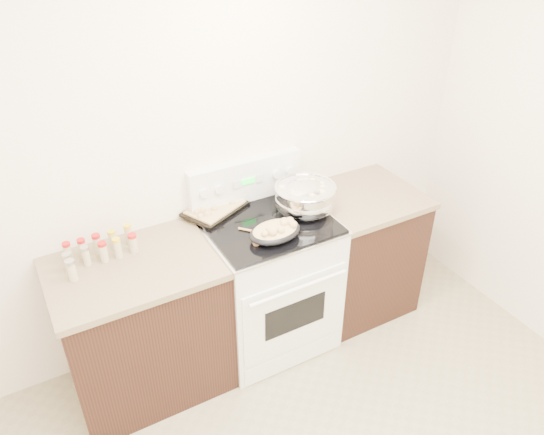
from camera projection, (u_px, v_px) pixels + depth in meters
room_shell at (391, 265)px, 1.60m from camera, size 4.10×3.60×2.75m
counter_left at (144, 326)px, 3.12m from camera, size 0.93×0.67×0.92m
counter_right at (358, 250)px, 3.76m from camera, size 0.73×0.67×0.92m
kitchen_range at (268, 280)px, 3.44m from camera, size 0.78×0.73×1.22m
mixing_bowl at (305, 198)px, 3.26m from camera, size 0.48×0.48×0.22m
roasting_pan at (275, 231)px, 3.02m from camera, size 0.33×0.25×0.11m
baking_sheet at (214, 208)px, 3.29m from camera, size 0.45×0.39×0.06m
wooden_spoon at (258, 239)px, 3.02m from camera, size 0.20×0.22×0.04m
blue_ladle at (309, 213)px, 3.21m from camera, size 0.26×0.18×0.11m
spice_jars at (98, 250)px, 2.88m from camera, size 0.40×0.23×0.13m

